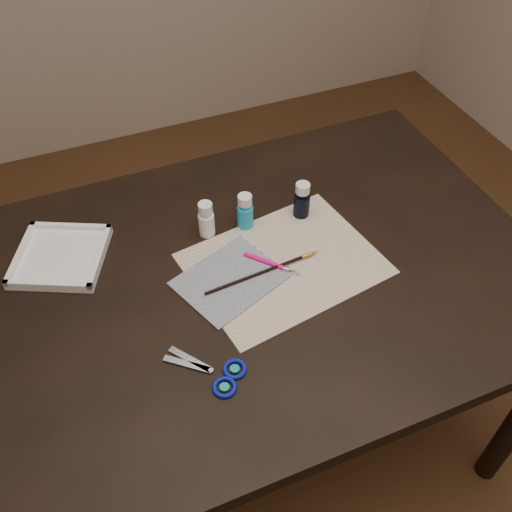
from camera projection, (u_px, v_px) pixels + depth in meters
name	position (u px, v px, depth m)	size (l,w,h in m)	color
ground	(256.00, 430.00, 1.83)	(3.50, 3.50, 0.02)	#422614
table	(256.00, 364.00, 1.55)	(1.30, 0.90, 0.75)	black
paper	(284.00, 263.00, 1.29)	(0.41, 0.32, 0.00)	white
canvas	(230.00, 279.00, 1.26)	(0.22, 0.17, 0.00)	#111E31
paint_bottle_white	(206.00, 219.00, 1.33)	(0.04, 0.04, 0.09)	white
paint_bottle_cyan	(245.00, 211.00, 1.35)	(0.04, 0.04, 0.09)	#1A99CE
paint_bottle_navy	(302.00, 200.00, 1.37)	(0.04, 0.04, 0.10)	black
paintbrush	(264.00, 271.00, 1.26)	(0.29, 0.01, 0.01)	black
craft_knife	(273.00, 265.00, 1.28)	(0.14, 0.01, 0.01)	#F40975
scissors	(202.00, 370.00, 1.09)	(0.18, 0.09, 0.01)	silver
palette_tray	(60.00, 256.00, 1.29)	(0.19, 0.19, 0.02)	white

